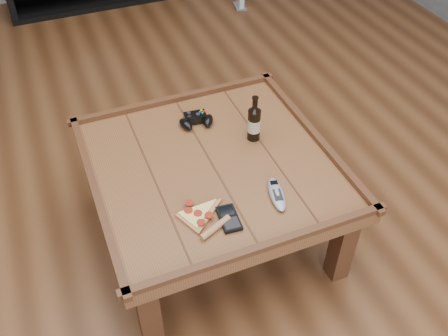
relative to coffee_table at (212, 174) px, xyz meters
name	(u,v)px	position (x,y,z in m)	size (l,w,h in m)	color
ground	(213,232)	(0.00, 0.00, -0.39)	(6.00, 6.00, 0.00)	#492914
coffee_table	(212,174)	(0.00, 0.00, 0.00)	(1.03, 1.03, 0.48)	brown
beer_bottle	(254,122)	(0.23, 0.09, 0.15)	(0.06, 0.06, 0.22)	black
game_controller	(196,120)	(0.03, 0.28, 0.08)	(0.18, 0.13, 0.05)	black
pizza_slice	(201,217)	(-0.15, -0.27, 0.07)	(0.24, 0.29, 0.03)	tan
smartphone	(229,218)	(-0.05, -0.31, 0.07)	(0.08, 0.13, 0.02)	black
remote_control	(277,194)	(0.17, -0.27, 0.07)	(0.10, 0.19, 0.03)	gray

